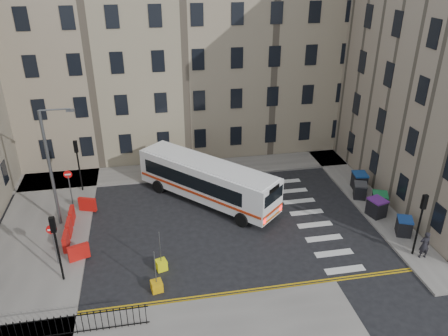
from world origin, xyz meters
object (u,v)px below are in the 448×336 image
object	(u,v)px
wheelie_bin_b	(377,207)
wheelie_bin_e	(359,181)
wheelie_bin_a	(404,226)
pedestrian	(425,245)
streetlamp	(50,168)
wheelie_bin_c	(379,201)
wheelie_bin_d	(360,190)
bollard_chevron	(157,286)
bollard_yellow	(161,265)
bus	(207,180)

from	to	relation	value
wheelie_bin_b	wheelie_bin_e	distance (m)	3.90
wheelie_bin_a	pedestrian	distance (m)	2.47
streetlamp	wheelie_bin_c	xyz separation A→B (m)	(22.07, -2.37, -3.54)
wheelie_bin_d	bollard_chevron	xyz separation A→B (m)	(-15.42, -7.21, -0.43)
bollard_yellow	wheelie_bin_c	bearing A→B (deg)	12.92
bus	wheelie_bin_d	world-z (taller)	bus
streetlamp	wheelie_bin_d	xyz separation A→B (m)	(21.54, -0.51, -3.60)
wheelie_bin_a	pedestrian	xyz separation A→B (m)	(-0.18, -2.44, 0.31)
wheelie_bin_e	pedestrian	xyz separation A→B (m)	(-0.14, -8.69, 0.24)
bus	wheelie_bin_e	distance (m)	11.87
bollard_chevron	bollard_yellow	bearing A→B (deg)	78.72
bus	wheelie_bin_b	world-z (taller)	bus
wheelie_bin_e	pedestrian	size ratio (longest dim) A/B	0.74
wheelie_bin_e	wheelie_bin_d	bearing A→B (deg)	-104.77
pedestrian	wheelie_bin_c	bearing A→B (deg)	-87.14
bus	wheelie_bin_c	distance (m)	12.40
bus	pedestrian	xyz separation A→B (m)	(11.67, -9.27, -0.72)
wheelie_bin_c	pedestrian	world-z (taller)	pedestrian
wheelie_bin_a	bollard_yellow	world-z (taller)	wheelie_bin_a
pedestrian	streetlamp	bearing A→B (deg)	-15.78
wheelie_bin_c	bollard_chevron	xyz separation A→B (m)	(-15.96, -5.35, -0.50)
wheelie_bin_d	bollard_yellow	xyz separation A→B (m)	(-15.07, -5.44, -0.43)
bollard_yellow	bollard_chevron	size ratio (longest dim) A/B	1.00
wheelie_bin_a	bollard_yellow	distance (m)	15.69
wheelie_bin_b	wheelie_bin_d	bearing A→B (deg)	73.44
streetlamp	wheelie_bin_e	bearing A→B (deg)	2.01
wheelie_bin_a	bus	bearing A→B (deg)	173.18
bollard_yellow	wheelie_bin_e	bearing A→B (deg)	23.29
wheelie_bin_b	bollard_chevron	size ratio (longest dim) A/B	2.33
bollard_yellow	pedestrian	bearing A→B (deg)	-7.22
wheelie_bin_d	streetlamp	bearing A→B (deg)	-159.05
wheelie_bin_c	wheelie_bin_d	world-z (taller)	wheelie_bin_c
wheelie_bin_a	wheelie_bin_b	size ratio (longest dim) A/B	0.96
wheelie_bin_d	pedestrian	distance (m)	7.42
wheelie_bin_c	bus	bearing A→B (deg)	-174.70
bus	wheelie_bin_d	xyz separation A→B (m)	(11.25, -1.87, -1.04)
wheelie_bin_b	bollard_yellow	world-z (taller)	wheelie_bin_b
wheelie_bin_c	wheelie_bin_b	bearing A→B (deg)	-106.44
bus	wheelie_bin_a	world-z (taller)	bus
streetlamp	bollard_yellow	bearing A→B (deg)	-42.63
wheelie_bin_b	streetlamp	bearing A→B (deg)	156.10
streetlamp	bollard_yellow	world-z (taller)	streetlamp
bollard_yellow	bollard_chevron	world-z (taller)	same
wheelie_bin_a	wheelie_bin_c	xyz separation A→B (m)	(-0.07, 3.10, 0.06)
wheelie_bin_b	bollard_yellow	size ratio (longest dim) A/B	2.33
wheelie_bin_a	wheelie_bin_d	bearing A→B (deg)	120.11
wheelie_bin_a	bollard_yellow	xyz separation A→B (m)	(-15.68, -0.48, -0.44)
streetlamp	wheelie_bin_a	distance (m)	23.09
wheelie_bin_c	bollard_yellow	xyz separation A→B (m)	(-15.61, -3.58, -0.50)
streetlamp	bollard_chevron	bearing A→B (deg)	-51.62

